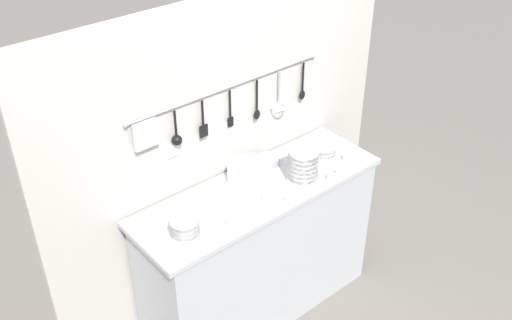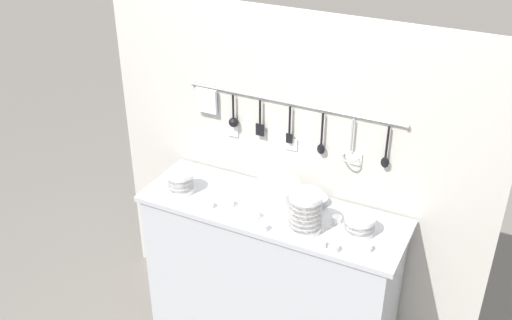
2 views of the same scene
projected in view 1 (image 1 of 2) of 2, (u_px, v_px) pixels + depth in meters
ground_plane at (258, 306)px, 3.79m from camera, size 20.00×20.00×0.00m
counter at (259, 252)px, 3.53m from camera, size 1.48×0.48×0.93m
back_wall at (228, 160)px, 3.43m from camera, size 2.28×0.11×1.95m
bowl_stack_nested_right at (185, 227)px, 2.91m from camera, size 0.15×0.15×0.13m
bowl_stack_short_front at (323, 150)px, 3.51m from camera, size 0.15×0.15×0.10m
bowl_stack_wide_centre at (303, 164)px, 3.28m from camera, size 0.17×0.17×0.22m
plate_stack at (250, 173)px, 3.30m from camera, size 0.24×0.24×0.11m
steel_mixing_bowl at (269, 160)px, 3.47m from camera, size 0.13×0.13×0.04m
cup_mid_row at (302, 159)px, 3.48m from camera, size 0.05×0.05×0.04m
cup_back_left at (237, 208)px, 3.10m from camera, size 0.05×0.05×0.04m
cup_centre at (347, 158)px, 3.50m from camera, size 0.05×0.05×0.04m
cup_back_right at (162, 228)px, 2.97m from camera, size 0.05×0.05×0.04m
cup_by_caddy at (339, 173)px, 3.37m from camera, size 0.05×0.05×0.04m
cup_front_left at (140, 226)px, 2.99m from camera, size 0.05×0.05×0.04m
cup_edge_near at (331, 177)px, 3.34m from camera, size 0.05×0.05×0.04m
cup_front_right at (230, 222)px, 3.01m from camera, size 0.05×0.05×0.04m
cup_beside_plates at (267, 198)px, 3.17m from camera, size 0.05×0.05×0.04m
cup_edge_far at (289, 199)px, 3.17m from camera, size 0.05×0.05×0.04m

